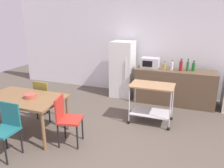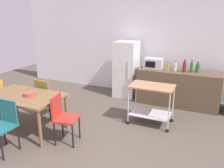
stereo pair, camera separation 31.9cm
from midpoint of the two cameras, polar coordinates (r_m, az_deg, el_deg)
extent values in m
plane|color=brown|center=(4.13, -0.66, -15.84)|extent=(12.00, 12.00, 0.00)
cube|color=white|center=(6.56, 11.28, 9.86)|extent=(8.40, 0.12, 2.90)
cube|color=brown|center=(6.04, 17.72, -0.99)|extent=(2.00, 0.64, 0.90)
cube|color=brown|center=(4.66, -19.50, -2.89)|extent=(1.50, 0.90, 0.04)
cylinder|color=brown|center=(4.12, -15.57, -10.96)|extent=(0.06, 0.06, 0.71)
cylinder|color=brown|center=(5.51, -21.61, -4.20)|extent=(0.06, 0.06, 0.71)
cylinder|color=brown|center=(4.67, -9.51, -7.03)|extent=(0.06, 0.06, 0.71)
cube|color=#1E666B|center=(4.14, -24.21, -9.99)|extent=(0.41, 0.41, 0.04)
cube|color=#1E666B|center=(4.15, -22.74, -6.34)|extent=(0.38, 0.03, 0.40)
cylinder|color=black|center=(4.04, -23.97, -14.60)|extent=(0.03, 0.03, 0.45)
cylinder|color=black|center=(4.46, -23.65, -11.44)|extent=(0.03, 0.03, 0.45)
cylinder|color=black|center=(4.23, -20.49, -12.65)|extent=(0.03, 0.03, 0.45)
cube|color=#B72D23|center=(4.13, -9.20, -8.62)|extent=(0.48, 0.48, 0.04)
cube|color=#B72D23|center=(4.11, -11.71, -5.56)|extent=(0.11, 0.38, 0.40)
cylinder|color=black|center=(4.05, -7.61, -13.02)|extent=(0.03, 0.03, 0.45)
cylinder|color=black|center=(4.33, -6.09, -10.84)|extent=(0.03, 0.03, 0.45)
cylinder|color=black|center=(4.17, -12.12, -12.36)|extent=(0.03, 0.03, 0.45)
cylinder|color=black|center=(4.44, -10.34, -10.29)|extent=(0.03, 0.03, 0.45)
cylinder|color=black|center=(5.61, -23.92, -5.54)|extent=(0.03, 0.03, 0.45)
cube|color=olive|center=(5.27, -14.09, -3.10)|extent=(0.42, 0.42, 0.04)
cube|color=olive|center=(5.08, -15.60, -1.38)|extent=(0.38, 0.05, 0.40)
cylinder|color=black|center=(5.38, -11.34, -5.31)|extent=(0.03, 0.03, 0.45)
cylinder|color=black|center=(5.58, -14.07, -4.63)|extent=(0.03, 0.03, 0.45)
cylinder|color=black|center=(5.14, -13.70, -6.56)|extent=(0.03, 0.03, 0.45)
cylinder|color=black|center=(5.36, -16.47, -5.79)|extent=(0.03, 0.03, 0.45)
cube|color=white|center=(6.35, 5.04, 3.69)|extent=(0.60, 0.60, 1.55)
cylinder|color=silver|center=(5.99, 5.69, 3.60)|extent=(0.02, 0.02, 0.50)
cube|color=#A37A51|center=(4.75, 11.96, -0.56)|extent=(0.90, 0.56, 0.03)
cube|color=silver|center=(4.97, 11.52, -7.34)|extent=(0.83, 0.52, 0.02)
cylinder|color=silver|center=(4.75, 6.04, -5.21)|extent=(0.02, 0.02, 0.76)
sphere|color=black|center=(4.92, 5.89, -9.68)|extent=(0.07, 0.07, 0.07)
cylinder|color=silver|center=(4.59, 16.12, -6.67)|extent=(0.02, 0.02, 0.76)
sphere|color=black|center=(4.77, 15.70, -11.25)|extent=(0.07, 0.07, 0.07)
cylinder|color=silver|center=(5.20, 7.78, -3.26)|extent=(0.02, 0.02, 0.76)
sphere|color=black|center=(5.35, 7.60, -7.43)|extent=(0.07, 0.07, 0.07)
cylinder|color=silver|center=(5.05, 16.98, -4.52)|extent=(0.02, 0.02, 0.76)
sphere|color=black|center=(5.21, 16.58, -8.77)|extent=(0.07, 0.07, 0.07)
cube|color=silver|center=(6.04, 11.94, 5.15)|extent=(0.46, 0.34, 0.26)
cube|color=black|center=(5.88, 11.19, 4.87)|extent=(0.25, 0.01, 0.16)
cylinder|color=gold|center=(5.91, 15.40, 4.12)|extent=(0.07, 0.07, 0.16)
cylinder|color=gold|center=(5.89, 15.48, 5.03)|extent=(0.03, 0.03, 0.04)
cylinder|color=black|center=(5.88, 15.50, 5.26)|extent=(0.03, 0.03, 0.01)
cylinder|color=silver|center=(5.87, 17.19, 4.09)|extent=(0.07, 0.07, 0.19)
cylinder|color=silver|center=(5.85, 17.29, 5.24)|extent=(0.03, 0.03, 0.05)
cylinder|color=black|center=(5.84, 17.32, 5.52)|extent=(0.03, 0.03, 0.01)
cylinder|color=maroon|center=(5.83, 19.30, 4.03)|extent=(0.08, 0.08, 0.24)
cylinder|color=maroon|center=(5.80, 19.44, 5.44)|extent=(0.04, 0.04, 0.05)
cylinder|color=black|center=(5.80, 19.47, 5.76)|extent=(0.04, 0.04, 0.01)
cylinder|color=#1E6628|center=(5.87, 20.88, 3.88)|extent=(0.06, 0.06, 0.23)
cylinder|color=#1E6628|center=(5.84, 21.03, 5.28)|extent=(0.03, 0.03, 0.06)
cylinder|color=black|center=(5.83, 21.07, 5.65)|extent=(0.03, 0.03, 0.01)
cylinder|color=#1E6628|center=(5.92, 22.23, 3.65)|extent=(0.08, 0.08, 0.19)
cylinder|color=#1E6628|center=(5.90, 22.37, 4.81)|extent=(0.04, 0.04, 0.05)
cylinder|color=black|center=(5.89, 22.40, 5.12)|extent=(0.04, 0.04, 0.01)
cylinder|color=#B24C3F|center=(4.57, -18.19, -2.44)|extent=(0.23, 0.23, 0.07)
camera|label=1|loc=(0.16, -88.14, 0.58)|focal=36.24mm
camera|label=2|loc=(0.16, 91.86, -0.58)|focal=36.24mm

